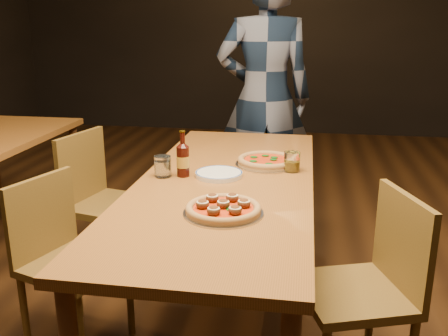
% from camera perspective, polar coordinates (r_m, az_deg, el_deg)
% --- Properties ---
extents(ground, '(9.00, 9.00, 0.00)m').
position_cam_1_polar(ground, '(2.64, 0.19, -16.97)').
color(ground, black).
extents(table_main, '(0.80, 2.00, 0.75)m').
position_cam_1_polar(table_main, '(2.34, 0.20, -2.98)').
color(table_main, brown).
rests_on(table_main, ground).
extents(chair_main_nw, '(0.49, 0.49, 0.83)m').
position_cam_1_polar(chair_main_nw, '(2.37, -16.68, -10.35)').
color(chair_main_nw, brown).
rests_on(chair_main_nw, ground).
extents(chair_main_sw, '(0.50, 0.50, 0.88)m').
position_cam_1_polar(chair_main_sw, '(2.95, -12.72, -4.06)').
color(chair_main_sw, brown).
rests_on(chair_main_sw, ground).
extents(chair_main_e, '(0.51, 0.51, 0.86)m').
position_cam_1_polar(chair_main_e, '(2.09, 14.60, -13.50)').
color(chair_main_e, brown).
rests_on(chair_main_e, ground).
extents(chair_end, '(0.54, 0.54, 0.88)m').
position_cam_1_polar(chair_end, '(3.62, 3.79, 0.19)').
color(chair_end, brown).
rests_on(chair_end, ground).
extents(pizza_meatball, '(0.31, 0.31, 0.06)m').
position_cam_1_polar(pizza_meatball, '(1.91, -0.08, -4.64)').
color(pizza_meatball, '#B7B7BF').
rests_on(pizza_meatball, table_main).
extents(pizza_margherita, '(0.32, 0.32, 0.04)m').
position_cam_1_polar(pizza_margherita, '(2.55, 4.89, 0.80)').
color(pizza_margherita, '#B7B7BF').
rests_on(pizza_margherita, table_main).
extents(plate_stack, '(0.22, 0.22, 0.02)m').
position_cam_1_polar(plate_stack, '(2.36, -0.59, -0.71)').
color(plate_stack, white).
rests_on(plate_stack, table_main).
extents(beer_bottle, '(0.06, 0.06, 0.21)m').
position_cam_1_polar(beer_bottle, '(2.35, -4.71, 0.87)').
color(beer_bottle, black).
rests_on(beer_bottle, table_main).
extents(water_glass, '(0.08, 0.08, 0.10)m').
position_cam_1_polar(water_glass, '(2.36, -7.01, 0.18)').
color(water_glass, white).
rests_on(water_glass, table_main).
extents(amber_glass, '(0.08, 0.08, 0.10)m').
position_cam_1_polar(amber_glass, '(2.45, 7.76, 0.72)').
color(amber_glass, '#906910').
rests_on(amber_glass, table_main).
extents(diner, '(0.74, 0.55, 1.86)m').
position_cam_1_polar(diner, '(3.54, 4.63, 7.87)').
color(diner, black).
rests_on(diner, ground).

